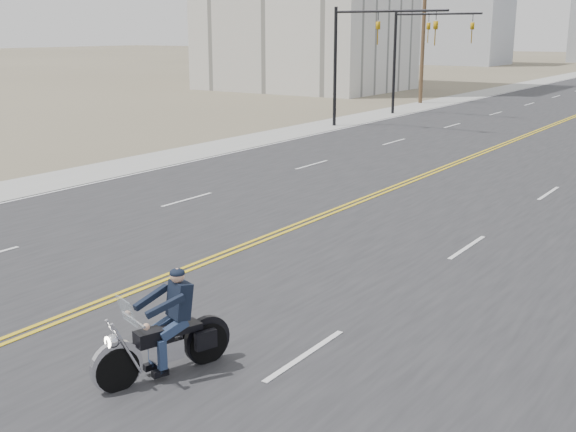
# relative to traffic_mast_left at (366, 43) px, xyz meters

# --- Properties ---
(sidewalk_left) EXTENTS (3.00, 200.00, 0.01)m
(sidewalk_left) POSITION_rel_traffic_mast_left_xyz_m (-2.52, 38.00, -4.93)
(sidewalk_left) COLOR #A5A5A0
(sidewalk_left) RESTS_ON ground
(traffic_mast_left) EXTENTS (7.10, 0.26, 7.00)m
(traffic_mast_left) POSITION_rel_traffic_mast_left_xyz_m (0.00, 0.00, 0.00)
(traffic_mast_left) COLOR black
(traffic_mast_left) RESTS_ON ground
(traffic_mast_far) EXTENTS (6.10, 0.26, 7.00)m
(traffic_mast_far) POSITION_rel_traffic_mast_left_xyz_m (-0.33, 8.00, -0.06)
(traffic_mast_far) COLOR black
(traffic_mast_far) RESTS_ON ground
(utility_pole_left) EXTENTS (2.20, 0.30, 10.50)m
(utility_pole_left) POSITION_rel_traffic_mast_left_xyz_m (-3.52, 16.00, 0.54)
(utility_pole_left) COLOR brown
(utility_pole_left) RESTS_ON ground
(haze_bldg_f) EXTENTS (12.00, 12.00, 16.00)m
(haze_bldg_f) POSITION_rel_traffic_mast_left_xyz_m (-41.02, 98.00, 3.06)
(haze_bldg_f) COLOR #ADB2B7
(haze_bldg_f) RESTS_ON ground
(motorcyclist) EXTENTS (1.71, 2.57, 1.85)m
(motorcyclist) POSITION_rel_traffic_mast_left_xyz_m (12.42, -29.97, -4.01)
(motorcyclist) COLOR black
(motorcyclist) RESTS_ON ground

